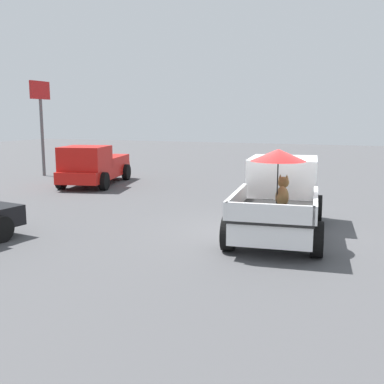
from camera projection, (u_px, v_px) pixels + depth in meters
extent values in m
plane|color=#4C4C4F|center=(278.00, 234.00, 12.04)|extent=(80.00, 80.00, 0.00)
cylinder|color=black|center=(250.00, 205.00, 13.89)|extent=(0.83, 0.37, 0.80)
cylinder|color=black|center=(317.00, 209.00, 13.39)|extent=(0.83, 0.37, 0.80)
cylinder|color=black|center=(229.00, 233.00, 10.56)|extent=(0.83, 0.37, 0.80)
cylinder|color=black|center=(317.00, 239.00, 10.05)|extent=(0.83, 0.37, 0.80)
cube|color=white|center=(278.00, 213.00, 11.94)|extent=(5.17, 2.37, 0.50)
cube|color=white|center=(283.00, 176.00, 13.15)|extent=(2.30, 2.09, 1.08)
cube|color=#4C606B|center=(286.00, 166.00, 14.07)|extent=(0.26, 1.72, 0.64)
cube|color=black|center=(275.00, 211.00, 10.80)|extent=(2.99, 2.15, 0.06)
cube|color=white|center=(236.00, 200.00, 11.00)|extent=(2.79, 0.42, 0.40)
cube|color=white|center=(315.00, 204.00, 10.53)|extent=(2.79, 0.42, 0.40)
cube|color=white|center=(269.00, 213.00, 9.48)|extent=(0.31, 1.84, 0.40)
ellipsoid|color=olive|center=(282.00, 197.00, 11.05)|extent=(0.71, 0.40, 0.52)
sphere|color=olive|center=(283.00, 182.00, 11.28)|extent=(0.31, 0.31, 0.28)
cone|color=olive|center=(280.00, 177.00, 11.28)|extent=(0.10, 0.10, 0.12)
cone|color=olive|center=(287.00, 177.00, 11.24)|extent=(0.10, 0.10, 0.12)
cylinder|color=black|center=(277.00, 185.00, 10.80)|extent=(0.03, 0.03, 1.19)
cone|color=red|center=(278.00, 155.00, 10.69)|extent=(1.45, 1.45, 0.28)
cylinder|color=black|center=(104.00, 181.00, 19.17)|extent=(0.80, 0.43, 0.76)
cylinder|color=black|center=(61.00, 180.00, 19.45)|extent=(0.80, 0.43, 0.76)
cylinder|color=black|center=(126.00, 172.00, 22.29)|extent=(0.80, 0.43, 0.76)
cylinder|color=black|center=(89.00, 171.00, 22.57)|extent=(0.80, 0.43, 0.76)
cube|color=red|center=(96.00, 172.00, 20.84)|extent=(5.08, 2.84, 0.50)
cube|color=red|center=(85.00, 158.00, 19.55)|extent=(2.26, 2.18, 1.00)
cube|color=red|center=(103.00, 160.00, 21.74)|extent=(3.04, 2.37, 0.40)
cylinder|color=black|center=(0.00, 229.00, 11.23)|extent=(0.68, 0.31, 0.66)
cylinder|color=#59595B|center=(42.00, 138.00, 23.61)|extent=(0.16, 0.16, 3.92)
cube|color=#B21E1E|center=(40.00, 90.00, 23.22)|extent=(1.40, 0.12, 0.90)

